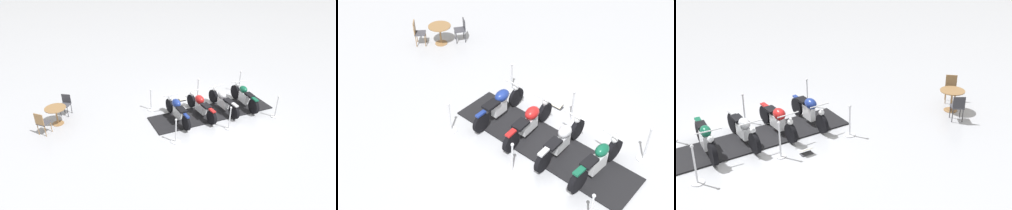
{
  "view_description": "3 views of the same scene",
  "coord_description": "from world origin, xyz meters",
  "views": [
    {
      "loc": [
        -7.27,
        -8.78,
        6.59
      ],
      "look_at": [
        -1.97,
        0.46,
        0.73
      ],
      "focal_mm": 31.44,
      "sensor_mm": 36.0,
      "label": 1
    },
    {
      "loc": [
        3.84,
        -7.32,
        8.09
      ],
      "look_at": [
        -1.28,
        0.0,
        0.82
      ],
      "focal_mm": 43.58,
      "sensor_mm": 36.0,
      "label": 2
    },
    {
      "loc": [
        5.7,
        10.67,
        6.44
      ],
      "look_at": [
        -2.16,
        1.36,
        0.95
      ],
      "focal_mm": 46.76,
      "sensor_mm": 36.0,
      "label": 3
    }
  ],
  "objects": [
    {
      "name": "ground_plane",
      "position": [
        0.0,
        0.0,
        0.0
      ],
      "size": [
        80.0,
        80.0,
        0.0
      ],
      "primitive_type": "plane",
      "color": "#A8AAB2"
    },
    {
      "name": "motorcycle_forest",
      "position": [
        1.67,
        -0.17,
        0.5
      ],
      "size": [
        0.73,
        2.17,
        0.96
      ],
      "rotation": [
        0.0,
        0.0,
        1.39
      ],
      "color": "black",
      "rests_on": "display_platform"
    },
    {
      "name": "cafe_chair_across_table",
      "position": [
        -5.56,
        3.12,
        0.53
      ],
      "size": [
        0.56,
        0.56,
        0.9
      ],
      "rotation": [
        0.0,
        0.0,
        -2.27
      ],
      "color": "#2D2D33",
      "rests_on": "ground_plane"
    },
    {
      "name": "motorcycle_chrome",
      "position": [
        0.56,
        -0.03,
        0.48
      ],
      "size": [
        0.7,
        2.24,
        0.92
      ],
      "rotation": [
        0.0,
        0.0,
        1.48
      ],
      "color": "black",
      "rests_on": "display_platform"
    },
    {
      "name": "motorcycle_navy",
      "position": [
        -1.66,
        0.24,
        0.54
      ],
      "size": [
        0.65,
        2.2,
        0.91
      ],
      "rotation": [
        0.0,
        0.0,
        1.48
      ],
      "color": "black",
      "rests_on": "display_platform"
    },
    {
      "name": "stanchion_right_mid",
      "position": [
        0.16,
        1.33,
        0.41
      ],
      "size": [
        0.29,
        0.29,
        1.12
      ],
      "color": "silver",
      "rests_on": "ground_plane"
    },
    {
      "name": "stanchion_right_front",
      "position": [
        2.5,
        1.06,
        0.34
      ],
      "size": [
        0.35,
        0.35,
        1.13
      ],
      "color": "silver",
      "rests_on": "ground_plane"
    },
    {
      "name": "stanchion_left_rear",
      "position": [
        -2.5,
        -1.06,
        0.3
      ],
      "size": [
        0.36,
        0.36,
        1.03
      ],
      "color": "silver",
      "rests_on": "ground_plane"
    },
    {
      "name": "info_placard",
      "position": [
        -0.49,
        1.67,
        0.07
      ],
      "size": [
        0.38,
        0.27,
        0.21
      ],
      "rotation": [
        0.0,
        0.0,
        6.17
      ],
      "color": "#333338",
      "rests_on": "ground_plane"
    },
    {
      "name": "cafe_chair_near_table",
      "position": [
        -6.72,
        1.96,
        0.56
      ],
      "size": [
        0.56,
        0.56,
        0.97
      ],
      "rotation": [
        0.0,
        0.0,
        0.69
      ],
      "color": "olive",
      "rests_on": "ground_plane"
    },
    {
      "name": "display_platform",
      "position": [
        0.0,
        0.0,
        0.02
      ],
      "size": [
        5.68,
        2.06,
        0.05
      ],
      "primitive_type": "cube",
      "rotation": [
        0.0,
        0.0,
        3.02
      ],
      "color": "black",
      "rests_on": "ground_plane"
    },
    {
      "name": "cafe_table",
      "position": [
        -6.08,
        2.49,
        0.57
      ],
      "size": [
        0.85,
        0.85,
        0.76
      ],
      "color": "olive",
      "rests_on": "ground_plane"
    },
    {
      "name": "motorcycle_maroon",
      "position": [
        -0.55,
        0.11,
        0.5
      ],
      "size": [
        0.71,
        2.24,
        0.89
      ],
      "rotation": [
        0.0,
        0.0,
        1.51
      ],
      "color": "black",
      "rests_on": "display_platform"
    },
    {
      "name": "stanchion_right_rear",
      "position": [
        -2.18,
        1.61,
        0.32
      ],
      "size": [
        0.34,
        0.34,
        1.03
      ],
      "color": "silver",
      "rests_on": "ground_plane"
    },
    {
      "name": "stanchion_left_mid",
      "position": [
        -0.16,
        -1.33,
        0.36
      ],
      "size": [
        0.29,
        0.29,
        1.02
      ],
      "color": "silver",
      "rests_on": "ground_plane"
    }
  ]
}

